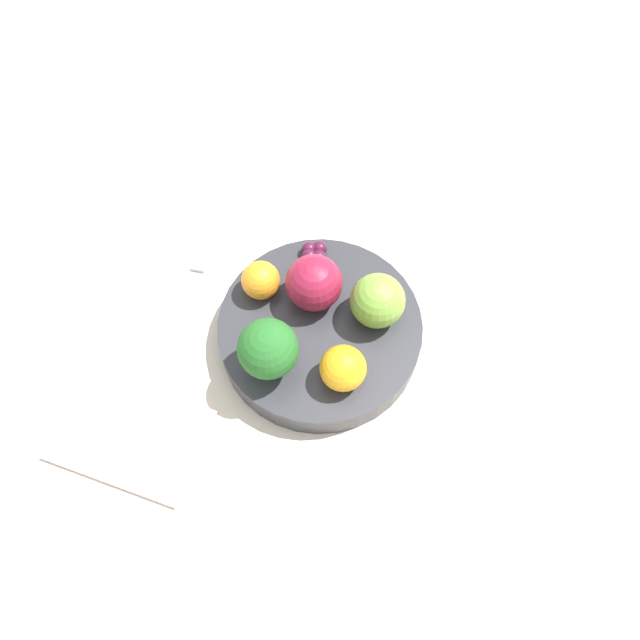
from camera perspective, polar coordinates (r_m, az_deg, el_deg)
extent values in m
plane|color=gray|center=(0.71, 0.00, -2.42)|extent=(6.00, 6.00, 0.00)
cube|color=beige|center=(0.70, 0.00, -2.08)|extent=(1.20, 1.20, 0.02)
cylinder|color=#2D2D33|center=(0.67, 0.00, -1.08)|extent=(0.22, 0.22, 0.04)
cylinder|color=#99C17A|center=(0.63, -4.75, -3.62)|extent=(0.02, 0.02, 0.02)
sphere|color=#236023|center=(0.60, -4.96, -2.45)|extent=(0.06, 0.06, 0.06)
sphere|color=olive|center=(0.64, 5.29, 1.76)|extent=(0.06, 0.06, 0.06)
sphere|color=maroon|center=(0.65, -0.55, 3.42)|extent=(0.06, 0.06, 0.06)
sphere|color=orange|center=(0.66, -5.45, 3.64)|extent=(0.04, 0.04, 0.04)
sphere|color=orange|center=(0.61, 2.12, -4.43)|extent=(0.05, 0.05, 0.05)
sphere|color=#47142D|center=(0.70, -1.00, 6.52)|extent=(0.02, 0.02, 0.02)
sphere|color=#47142D|center=(0.69, -0.98, 5.86)|extent=(0.02, 0.02, 0.02)
sphere|color=#47142D|center=(0.69, -0.14, 5.77)|extent=(0.02, 0.02, 0.02)
sphere|color=#47142D|center=(0.70, -0.06, 6.58)|extent=(0.02, 0.02, 0.02)
cube|color=beige|center=(0.67, -16.93, -10.02)|extent=(0.18, 0.16, 0.01)
cube|color=silver|center=(0.76, -10.20, 7.03)|extent=(0.06, 0.08, 0.01)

